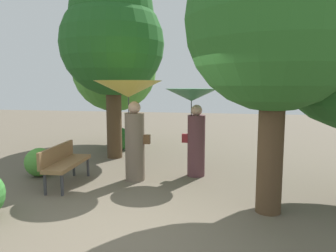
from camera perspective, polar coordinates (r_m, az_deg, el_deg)
ground_plane at (r=4.79m, az=-7.43°, el=-18.52°), size 40.00×40.00×0.00m
person_left at (r=6.92m, az=-6.79°, el=3.84°), size 1.46×1.46×2.18m
person_right at (r=7.26m, az=4.55°, el=2.21°), size 1.19×1.19×2.01m
park_bench at (r=7.05m, az=-18.11°, el=-5.95°), size 0.61×1.53×0.83m
tree_near_left at (r=9.31m, az=-9.96°, el=15.93°), size 2.89×2.89×5.25m
tree_near_right at (r=5.47m, az=18.85°, el=20.09°), size 2.83×2.83×5.03m
tree_mid_left at (r=11.34m, az=-9.58°, el=11.08°), size 2.89×2.89×4.48m
bush_path_left at (r=7.94m, az=-22.08°, el=-6.02°), size 0.66×0.66×0.66m
bush_path_right at (r=10.39m, az=-8.60°, el=-2.30°), size 0.73×0.73×0.73m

